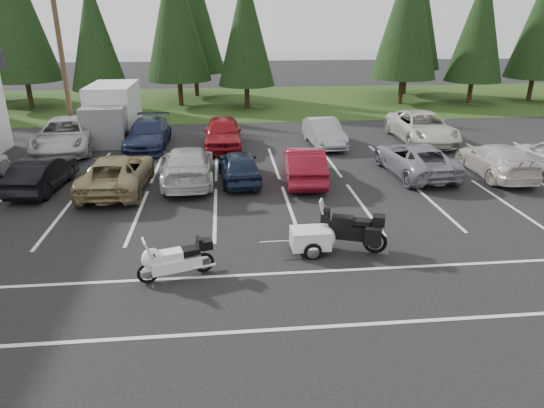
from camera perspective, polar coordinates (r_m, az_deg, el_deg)
The scene contains 30 objects.
ground at distance 16.48m, azimuth 0.93°, elevation -2.09°, with size 120.00×120.00×0.00m, color black.
grass_strip at distance 39.59m, azimuth -3.11°, elevation 11.91°, with size 80.00×16.00×0.01m, color #223D13.
lake_water at distance 70.54m, azimuth -1.00°, elevation 16.16°, with size 70.00×50.00×0.02m, color slate.
utility_pole at distance 28.29m, azimuth -23.55°, elevation 15.98°, with size 1.60×0.26×9.00m.
box_truck at distance 28.66m, azimuth -18.44°, elevation 10.09°, with size 2.40×5.60×2.90m, color silver, non-canonical shape.
stall_markings at distance 18.32m, azimuth 0.22°, elevation 0.41°, with size 32.00×16.00×0.01m, color silver.
conifer_2 at distance 40.39m, azimuth -28.09°, elevation 19.70°, with size 5.10×5.10×11.89m.
conifer_3 at distance 37.45m, azimuth -20.22°, elevation 18.26°, with size 3.87×3.87×9.02m.
conifer_4 at distance 38.03m, azimuth -11.32°, elevation 21.05°, with size 4.80×4.80×11.17m.
conifer_5 at distance 36.65m, azimuth -3.10°, elevation 19.99°, with size 4.14×4.14×9.63m.
conifer_6 at distance 39.56m, azimuth 15.75°, elevation 20.96°, with size 4.93×4.93×11.48m.
conifer_7 at distance 41.54m, azimuth 23.27°, elevation 18.82°, with size 4.27×4.27×9.94m.
conifer_8 at distance 45.02m, azimuth 29.34°, elevation 18.43°, with size 4.53×4.53×10.56m.
conifer_back_b at distance 42.55m, azimuth -9.34°, elevation 21.50°, with size 4.97×4.97×11.58m.
conifer_back_c at distance 44.68m, azimuth 16.18°, elevation 21.90°, with size 5.50×5.50×12.81m.
car_near_1 at distance 21.34m, azimuth -25.42°, elevation 3.24°, with size 1.40×4.02×1.33m, color black.
car_near_2 at distance 20.23m, azimuth -17.77°, elevation 3.54°, with size 2.35×5.09×1.41m, color #8A7850.
car_near_3 at distance 20.49m, azimuth -9.85°, elevation 4.57°, with size 2.06×5.07×1.47m, color #B8B8B6.
car_near_4 at distance 20.32m, azimuth -3.87°, elevation 4.49°, with size 1.57×3.91×1.33m, color #152036.
car_near_5 at distance 20.34m, azimuth 3.78°, elevation 4.69°, with size 1.53×4.40×1.45m, color maroon.
car_near_6 at distance 22.10m, azimuth 16.45°, elevation 5.14°, with size 2.31×5.01×1.39m, color gray.
car_near_7 at distance 23.17m, azimuth 24.86°, elevation 4.73°, with size 1.94×4.76×1.38m, color beige.
car_far_0 at distance 27.09m, azimuth -23.05°, elevation 7.50°, with size 2.72×5.90×1.64m, color beige.
car_far_1 at distance 26.35m, azimuth -14.40°, elevation 7.98°, with size 2.04×5.02×1.46m, color #1C2546.
car_far_2 at distance 25.65m, azimuth -5.81°, elevation 8.35°, with size 1.89×4.69×1.60m, color maroon.
car_far_3 at distance 26.17m, azimuth 6.15°, elevation 8.37°, with size 1.47×4.23×1.39m, color gray.
car_far_4 at distance 28.05m, azimuth 17.23°, elevation 8.63°, with size 2.63×5.71×1.59m, color beige.
touring_motorcycle at distance 13.09m, azimuth -11.28°, elevation -6.06°, with size 2.29×0.70×1.27m, color white, non-canonical shape.
cargo_trailer at distance 14.30m, azimuth 4.52°, elevation -4.33°, with size 1.65×0.93×0.76m, color silver, non-canonical shape.
adventure_motorcycle at distance 14.40m, azimuth 8.93°, elevation -2.60°, with size 2.56×0.89×1.56m, color black, non-canonical shape.
Camera 1 is at (-1.76, -14.99, 6.61)m, focal length 32.00 mm.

